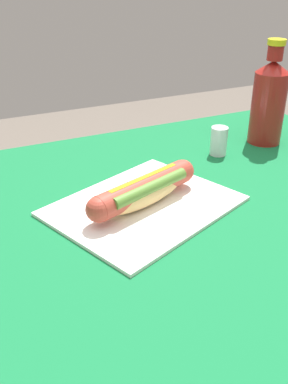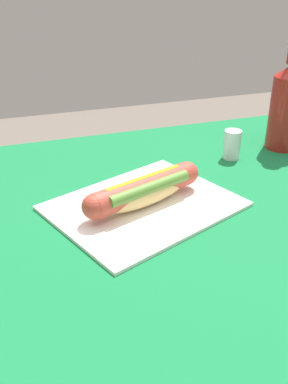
# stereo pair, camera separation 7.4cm
# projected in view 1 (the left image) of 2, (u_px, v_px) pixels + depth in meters

# --- Properties ---
(dining_table) EXTENTS (1.02, 0.78, 0.78)m
(dining_table) POSITION_uv_depth(u_px,v_px,m) (176.00, 282.00, 0.83)
(dining_table) COLOR brown
(dining_table) RESTS_ON ground
(paper_wrapper) EXTENTS (0.36, 0.33, 0.01)m
(paper_wrapper) POSITION_uv_depth(u_px,v_px,m) (144.00, 206.00, 0.75)
(paper_wrapper) COLOR white
(paper_wrapper) RESTS_ON dining_table
(hot_dog) EXTENTS (0.23, 0.11, 0.05)m
(hot_dog) POSITION_uv_depth(u_px,v_px,m) (144.00, 190.00, 0.74)
(hot_dog) COLOR #E5BC75
(hot_dog) RESTS_ON paper_wrapper
(soda_bottle) EXTENTS (0.08, 0.08, 0.23)m
(soda_bottle) POSITION_uv_depth(u_px,v_px,m) (269.00, 100.00, 0.97)
(soda_bottle) COLOR maroon
(soda_bottle) RESTS_ON dining_table
(salt_shaker) EXTENTS (0.04, 0.04, 0.06)m
(salt_shaker) POSITION_uv_depth(u_px,v_px,m) (219.00, 141.00, 0.94)
(salt_shaker) COLOR silver
(salt_shaker) RESTS_ON dining_table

